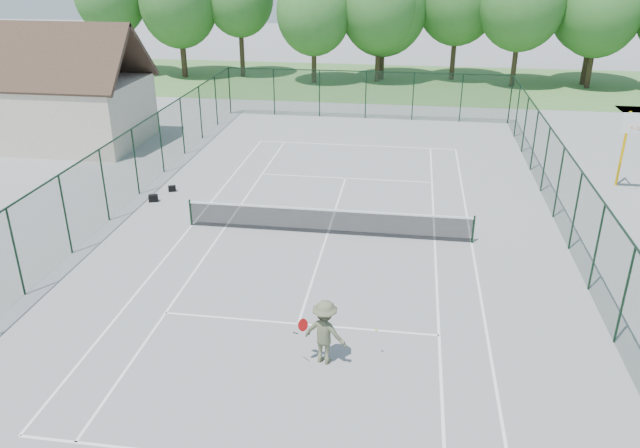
{
  "coord_description": "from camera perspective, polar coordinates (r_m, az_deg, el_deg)",
  "views": [
    {
      "loc": [
        2.93,
        -21.77,
        10.24
      ],
      "look_at": [
        0.0,
        -2.0,
        1.3
      ],
      "focal_mm": 35.0,
      "sensor_mm": 36.0,
      "label": 1
    }
  ],
  "objects": [
    {
      "name": "court_lines",
      "position": [
        24.24,
        0.69,
        -0.89
      ],
      "size": [
        11.05,
        23.85,
        0.01
      ],
      "color": "white",
      "rests_on": "ground"
    },
    {
      "name": "sports_bag_b",
      "position": [
        29.21,
        -13.37,
        3.17
      ],
      "size": [
        0.39,
        0.32,
        0.26
      ],
      "primitive_type": "cube",
      "rotation": [
        0.0,
        0.0,
        0.39
      ],
      "color": "black",
      "rests_on": "ground"
    },
    {
      "name": "sports_bag_a",
      "position": [
        28.21,
        -15.0,
        2.3
      ],
      "size": [
        0.44,
        0.34,
        0.31
      ],
      "primitive_type": "cube",
      "rotation": [
        0.0,
        0.0,
        0.31
      ],
      "color": "black",
      "rests_on": "ground"
    },
    {
      "name": "grass_far",
      "position": [
        52.86,
        5.22,
        12.84
      ],
      "size": [
        80.0,
        16.0,
        0.01
      ],
      "primitive_type": "cube",
      "color": "#51833D",
      "rests_on": "ground"
    },
    {
      "name": "tennis_player",
      "position": [
        16.69,
        0.45,
        -9.85
      ],
      "size": [
        2.24,
        1.01,
        1.84
      ],
      "color": "#595F41",
      "rests_on": "ground"
    },
    {
      "name": "tennis_net",
      "position": [
        24.0,
        0.7,
        0.35
      ],
      "size": [
        11.08,
        0.08,
        1.1
      ],
      "color": "black",
      "rests_on": "ground"
    },
    {
      "name": "utility_building",
      "position": [
        37.67,
        -22.4,
        11.43
      ],
      "size": [
        8.6,
        6.27,
        6.63
      ],
      "color": "beige",
      "rests_on": "ground"
    },
    {
      "name": "tree_line_far",
      "position": [
        52.03,
        5.48,
        19.32
      ],
      "size": [
        39.4,
        6.4,
        9.7
      ],
      "color": "#3D2E1D",
      "rests_on": "ground"
    },
    {
      "name": "fence_enclosure",
      "position": [
        23.62,
        0.71,
        2.54
      ],
      "size": [
        18.05,
        36.05,
        3.02
      ],
      "color": "#17341E",
      "rests_on": "ground"
    },
    {
      "name": "basketball_goal",
      "position": [
        31.15,
        26.48,
        7.31
      ],
      "size": [
        1.2,
        1.43,
        3.65
      ],
      "color": "#EEB000",
      "rests_on": "ground"
    },
    {
      "name": "ground",
      "position": [
        24.24,
        0.69,
        -0.9
      ],
      "size": [
        140.0,
        140.0,
        0.0
      ],
      "primitive_type": "plane",
      "color": "gray",
      "rests_on": "ground"
    }
  ]
}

